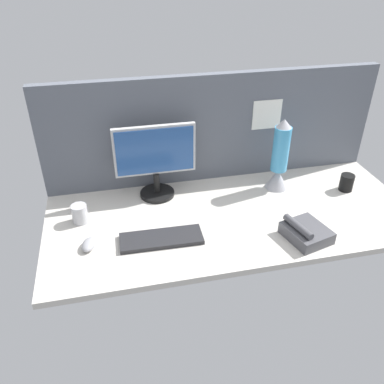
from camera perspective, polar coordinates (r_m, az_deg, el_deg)
ground_plane at (r=200.10cm, az=5.64°, el=-3.33°), size 180.00×80.00×3.00cm
cubicle_wall_back at (r=216.27cm, az=3.09°, el=9.03°), size 180.00×5.50×58.50cm
monitor at (r=202.66cm, az=-5.25°, el=4.80°), size 41.08×18.00×38.73cm
keyboard at (r=181.15cm, az=-4.38°, el=-6.63°), size 37.37×14.08×2.00cm
mouse at (r=182.12cm, az=-14.49°, el=-7.23°), size 7.82×10.69×3.40cm
mug_black_travel at (r=229.40cm, az=21.12°, el=1.27°), size 7.23×7.23×9.02cm
mug_steel at (r=197.10cm, az=-15.67°, el=-2.99°), size 7.41×7.41×9.17cm
lava_lamp at (r=215.45cm, az=12.33°, el=4.44°), size 12.02×12.02×39.33cm
desk_phone at (r=187.70cm, az=15.86°, el=-5.55°), size 21.30×22.72×8.80cm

